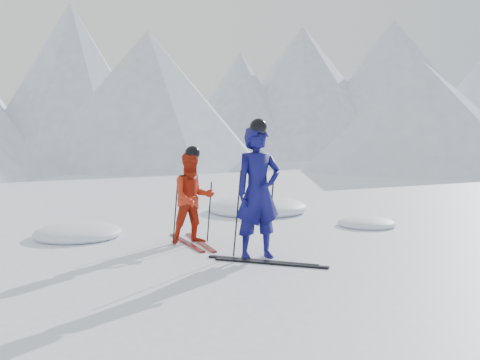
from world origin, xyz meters
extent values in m
plane|color=white|center=(0.00, 0.00, 0.00)|extent=(160.00, 160.00, 0.00)
cone|color=#B2BCD1|center=(-11.51, 40.48, 7.17)|extent=(23.96, 23.96, 14.35)
cone|color=#B2BCD1|center=(-5.08, 51.27, 5.96)|extent=(17.69, 17.69, 11.93)
cone|color=#B2BCD1|center=(4.51, 43.52, 5.42)|extent=(19.63, 19.63, 10.85)
cone|color=#B2BCD1|center=(11.74, 46.25, 7.07)|extent=(23.31, 23.31, 14.15)
cone|color=#B2BCD1|center=(21.49, 44.84, 7.44)|extent=(28.94, 28.94, 14.88)
cone|color=silver|center=(31.93, 45.34, 5.38)|extent=(24.45, 24.45, 10.76)
cone|color=#B2BCD1|center=(12.00, 20.00, 3.25)|extent=(14.00, 14.00, 6.50)
cone|color=#B2BCD1|center=(-4.00, 26.00, 4.50)|extent=(16.00, 16.00, 9.00)
imported|color=#0D0D52|center=(-1.26, -0.78, 1.01)|extent=(0.84, 0.67, 2.01)
imported|color=red|center=(-2.20, 0.48, 0.80)|extent=(0.90, 0.78, 1.59)
cylinder|color=black|center=(-1.56, -0.63, 0.67)|extent=(0.13, 0.09, 1.34)
cylinder|color=black|center=(-1.01, -0.53, 0.67)|extent=(0.13, 0.08, 1.34)
cylinder|color=black|center=(-2.50, 0.73, 0.53)|extent=(0.11, 0.09, 1.06)
cylinder|color=black|center=(-1.90, 0.63, 0.53)|extent=(0.11, 0.08, 1.06)
cube|color=black|center=(-2.32, 0.48, 0.01)|extent=(0.57, 1.66, 0.03)
cube|color=black|center=(-2.08, 0.48, 0.01)|extent=(0.45, 1.68, 0.03)
cube|color=black|center=(-1.24, -1.05, 0.01)|extent=(1.54, 0.89, 0.03)
cube|color=black|center=(-1.14, -1.20, 0.01)|extent=(1.56, 0.84, 0.03)
ellipsoid|color=white|center=(-4.29, 1.32, 0.00)|extent=(1.60, 1.60, 0.35)
ellipsoid|color=white|center=(1.49, 1.78, 0.00)|extent=(1.21, 1.21, 0.27)
ellipsoid|color=white|center=(-0.43, 4.16, 0.00)|extent=(2.50, 2.50, 0.55)
camera|label=1|loc=(-2.56, -8.32, 1.79)|focal=38.00mm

